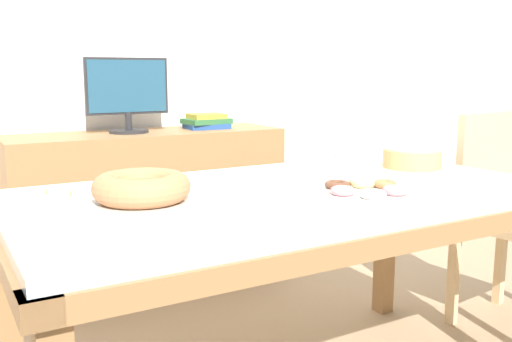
# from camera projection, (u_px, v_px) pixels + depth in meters

# --- Properties ---
(wall_back) EXTENTS (8.00, 0.10, 2.60)m
(wall_back) POSITION_uv_depth(u_px,v_px,m) (126.00, 38.00, 3.13)
(wall_back) COLOR white
(wall_back) RESTS_ON ground
(dining_table) EXTENTS (1.75, 0.94, 0.75)m
(dining_table) POSITION_uv_depth(u_px,v_px,m) (287.00, 215.00, 1.85)
(dining_table) COLOR silver
(dining_table) RESTS_ON ground
(chair) EXTENTS (0.46, 0.46, 0.94)m
(chair) POSITION_uv_depth(u_px,v_px,m) (506.00, 209.00, 2.50)
(chair) COLOR #D1B284
(chair) RESTS_ON ground
(sideboard) EXTENTS (1.42, 0.44, 0.81)m
(sideboard) POSITION_uv_depth(u_px,v_px,m) (150.00, 208.00, 3.03)
(sideboard) COLOR olive
(sideboard) RESTS_ON ground
(computer_monitor) EXTENTS (0.42, 0.20, 0.38)m
(computer_monitor) POSITION_uv_depth(u_px,v_px,m) (128.00, 95.00, 2.88)
(computer_monitor) COLOR #262628
(computer_monitor) RESTS_ON sideboard
(book_stack) EXTENTS (0.25, 0.19, 0.08)m
(book_stack) POSITION_uv_depth(u_px,v_px,m) (206.00, 122.00, 3.12)
(book_stack) COLOR #23478C
(book_stack) RESTS_ON sideboard
(cake_chocolate_round) EXTENTS (0.31, 0.31, 0.08)m
(cake_chocolate_round) POSITION_uv_depth(u_px,v_px,m) (412.00, 161.00, 2.16)
(cake_chocolate_round) COLOR silver
(cake_chocolate_round) RESTS_ON dining_table
(cake_golden_bundt) EXTENTS (0.30, 0.30, 0.09)m
(cake_golden_bundt) POSITION_uv_depth(u_px,v_px,m) (142.00, 190.00, 1.60)
(cake_golden_bundt) COLOR silver
(cake_golden_bundt) RESTS_ON dining_table
(pastry_platter) EXTENTS (0.35, 0.35, 0.04)m
(pastry_platter) POSITION_uv_depth(u_px,v_px,m) (365.00, 192.00, 1.73)
(pastry_platter) COLOR silver
(pastry_platter) RESTS_ON dining_table
(plate_stack) EXTENTS (0.21, 0.21, 0.05)m
(plate_stack) POSITION_uv_depth(u_px,v_px,m) (267.00, 179.00, 1.86)
(plate_stack) COLOR silver
(plate_stack) RESTS_ON dining_table
(tealight_near_cakes) EXTENTS (0.04, 0.04, 0.04)m
(tealight_near_cakes) POSITION_uv_depth(u_px,v_px,m) (47.00, 196.00, 1.68)
(tealight_near_cakes) COLOR silver
(tealight_near_cakes) RESTS_ON dining_table
(tealight_left_edge) EXTENTS (0.04, 0.04, 0.04)m
(tealight_left_edge) POSITION_uv_depth(u_px,v_px,m) (336.00, 160.00, 2.37)
(tealight_left_edge) COLOR silver
(tealight_left_edge) RESTS_ON dining_table
(tealight_right_edge) EXTENTS (0.04, 0.04, 0.04)m
(tealight_right_edge) POSITION_uv_depth(u_px,v_px,m) (71.00, 198.00, 1.66)
(tealight_right_edge) COLOR silver
(tealight_right_edge) RESTS_ON dining_table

